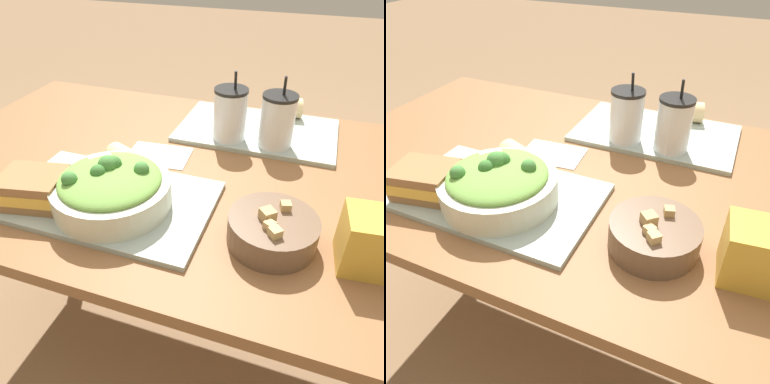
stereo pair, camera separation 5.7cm
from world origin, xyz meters
TOP-DOWN VIEW (x-y plane):
  - ground_plane at (0.00, 0.00)m, footprint 12.00×12.00m
  - dining_table at (0.00, 0.00)m, footprint 1.49×0.82m
  - tray_near at (-0.17, -0.19)m, footprint 0.44×0.27m
  - tray_far at (0.06, 0.24)m, footprint 0.44×0.27m
  - salad_bowl at (-0.15, -0.20)m, footprint 0.24×0.24m
  - soup_bowl at (0.17, -0.20)m, footprint 0.17×0.17m
  - sandwich_near at (-0.31, -0.25)m, footprint 0.15×0.13m
  - baguette_near at (-0.17, -0.09)m, footprint 0.13×0.10m
  - baguette_far at (0.13, 0.35)m, footprint 0.10×0.08m
  - drink_cup_dark at (0.00, 0.16)m, footprint 0.09×0.09m
  - drink_cup_red at (0.12, 0.16)m, footprint 0.09×0.09m
  - chip_bag at (0.35, -0.20)m, footprint 0.14×0.10m
  - napkin_folded at (-0.15, 0.03)m, footprint 0.17×0.12m

SIDE VIEW (x-z plane):
  - ground_plane at x=0.00m, z-range 0.00..0.00m
  - dining_table at x=0.00m, z-range 0.26..0.96m
  - napkin_folded at x=-0.15m, z-range 0.70..0.70m
  - tray_near at x=-0.17m, z-range 0.70..0.71m
  - tray_far at x=0.06m, z-range 0.70..0.71m
  - soup_bowl at x=0.17m, z-range 0.69..0.77m
  - baguette_far at x=0.13m, z-range 0.71..0.77m
  - baguette_near at x=-0.17m, z-range 0.71..0.77m
  - sandwich_near at x=-0.31m, z-range 0.71..0.78m
  - chip_bag at x=0.35m, z-range 0.70..0.81m
  - salad_bowl at x=-0.15m, z-range 0.70..0.81m
  - drink_cup_dark at x=0.00m, z-range 0.69..0.87m
  - drink_cup_red at x=0.12m, z-range 0.69..0.87m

